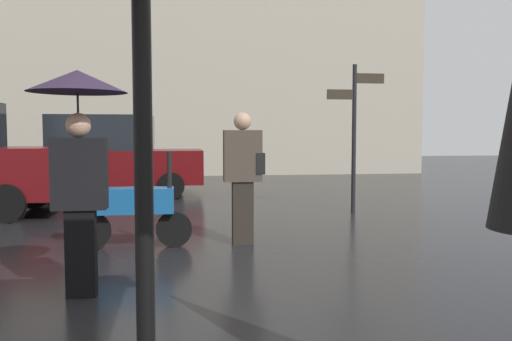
{
  "coord_description": "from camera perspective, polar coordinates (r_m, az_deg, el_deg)",
  "views": [
    {
      "loc": [
        -0.38,
        -2.91,
        1.45
      ],
      "look_at": [
        0.7,
        4.44,
        0.94
      ],
      "focal_mm": 36.88,
      "sensor_mm": 36.0,
      "label": 1
    }
  ],
  "objects": [
    {
      "name": "pedestrian_with_bag",
      "position": [
        6.9,
        -1.36,
        0.05
      ],
      "size": [
        0.53,
        0.24,
        1.73
      ],
      "rotation": [
        0.0,
        0.0,
        5.67
      ],
      "color": "#2A241E",
      "rests_on": "ground"
    },
    {
      "name": "street_signpost",
      "position": [
        9.91,
        10.63,
        5.12
      ],
      "size": [
        1.08,
        0.08,
        2.73
      ],
      "color": "black",
      "rests_on": "ground"
    },
    {
      "name": "parked_car_left",
      "position": [
        12.76,
        -15.6,
        1.53
      ],
      "size": [
        4.17,
        1.89,
        1.88
      ],
      "rotation": [
        0.0,
        0.0,
        -0.19
      ],
      "color": "#590C0F",
      "rests_on": "ground"
    },
    {
      "name": "pedestrian_with_umbrella",
      "position": [
        4.89,
        -18.7,
        4.25
      ],
      "size": [
        0.86,
        0.86,
        2.01
      ],
      "rotation": [
        0.0,
        0.0,
        3.8
      ],
      "color": "black",
      "rests_on": "ground"
    },
    {
      "name": "parked_scooter",
      "position": [
        6.87,
        -13.57,
        -3.63
      ],
      "size": [
        1.48,
        0.32,
        1.23
      ],
      "rotation": [
        0.0,
        0.0,
        0.04
      ],
      "color": "black",
      "rests_on": "ground"
    }
  ]
}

